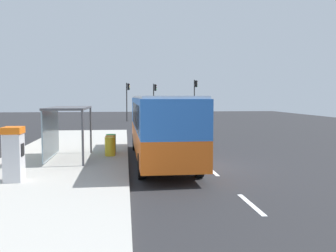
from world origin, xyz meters
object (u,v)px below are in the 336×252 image
Objects in this scene: traffic_light_near_side at (195,94)px; bus_shelter at (62,119)px; white_van at (178,113)px; traffic_light_median at (154,96)px; recycling_bin_yellow at (110,146)px; sedan_far at (169,115)px; recycling_bin_green at (111,143)px; recycling_bin_orange at (111,145)px; ticket_machine at (14,154)px; traffic_light_far_side at (128,96)px; bus at (161,124)px; sedan_near at (162,112)px.

traffic_light_near_side is 1.32× the size of bus_shelter.
traffic_light_median is (-1.80, 9.11, 1.86)m from white_van.
sedan_far is at bearing 77.29° from recycling_bin_yellow.
traffic_light_median reaches higher than recycling_bin_green.
white_van is at bearing 72.04° from recycling_bin_orange.
ticket_machine is at bearing -120.75° from recycling_bin_yellow.
traffic_light_far_side reaches higher than traffic_light_median.
white_van is at bearing -78.84° from traffic_light_median.
traffic_light_near_side is at bearing 68.87° from ticket_machine.
traffic_light_median reaches higher than bus.
recycling_bin_yellow is at bearing -90.00° from recycling_bin_green.
traffic_light_near_side reaches higher than recycling_bin_green.
sedan_near is (0.10, 17.90, -0.55)m from white_van.
bus is 2.26× the size of traffic_light_far_side.
traffic_light_near_side reaches higher than bus_shelter.
sedan_near is (4.01, 39.27, -1.05)m from bus.
traffic_light_median is at bearing 81.15° from recycling_bin_yellow.
bus is 39.49m from sedan_near.
recycling_bin_green is 27.50m from traffic_light_far_side.
recycling_bin_yellow and recycling_bin_orange have the same top height.
bus is at bearing -2.28° from bus_shelter.
ticket_machine is 0.40× the size of traffic_light_far_side.
ticket_machine is at bearing -105.80° from sedan_far.
sedan_near is at bearing 80.03° from recycling_bin_green.
traffic_light_far_side is (-8.60, 0.80, -0.23)m from traffic_light_near_side.
traffic_light_median reaches higher than sedan_near.
recycling_bin_orange is at bearing -99.79° from sedan_near.
sedan_near is 9.54m from sedan_far.
bus is at bearing -87.32° from traffic_light_far_side.
traffic_light_near_side is (9.70, 26.56, 2.83)m from recycling_bin_green.
recycling_bin_green is 28.41m from traffic_light_near_side.
recycling_bin_orange is at bearing 33.03° from bus_shelter.
white_van is at bearing 79.63° from bus.
white_van reaches higher than recycling_bin_green.
traffic_light_median reaches higher than sedan_far.
recycling_bin_orange is at bearing -99.06° from traffic_light_median.
traffic_light_far_side reaches higher than sedan_near.
bus reaches higher than recycling_bin_orange.
bus_shelter reaches higher than ticket_machine.
sedan_near reaches higher than recycling_bin_yellow.
white_van is at bearing 72.62° from recycling_bin_yellow.
sedan_near is 1.01× the size of sedan_far.
ticket_machine is 6.80m from recycling_bin_orange.
bus is 3.61m from recycling_bin_green.
white_van is at bearing 69.64° from ticket_machine.
traffic_light_near_side is (7.21, 28.88, 1.64)m from bus.
bus_shelter is at bearing 78.32° from ticket_machine.
ticket_machine is at bearing -102.47° from sedan_near.
white_van is at bearing 71.42° from recycling_bin_green.
ticket_machine is 2.04× the size of recycling_bin_yellow.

